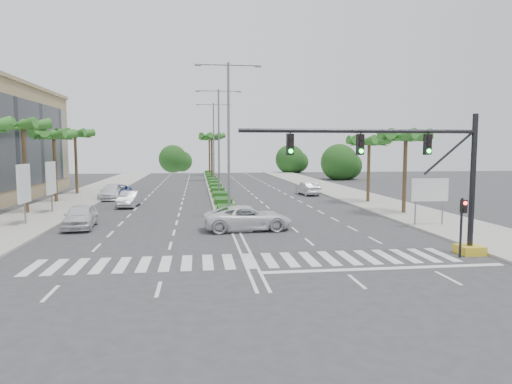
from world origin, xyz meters
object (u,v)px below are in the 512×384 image
(car_parked_d, at_px, (111,192))
(car_right, at_px, (308,188))
(car_crossing, at_px, (248,218))
(car_parked_a, at_px, (80,216))
(car_parked_c, at_px, (118,192))
(car_parked_b, at_px, (129,199))

(car_parked_d, bearing_deg, car_right, 4.16)
(car_parked_d, relative_size, car_crossing, 0.88)
(car_parked_a, xyz_separation_m, car_crossing, (11.29, -2.19, 0.01))
(car_parked_a, distance_m, car_parked_c, 19.34)
(car_parked_a, relative_size, car_right, 1.03)
(car_parked_b, relative_size, car_right, 0.96)
(car_parked_a, distance_m, car_parked_d, 18.03)
(car_parked_c, distance_m, car_crossing, 24.62)
(car_parked_b, distance_m, car_right, 21.02)
(car_parked_d, distance_m, car_crossing, 23.75)
(car_parked_d, height_order, car_right, car_right)
(car_parked_a, distance_m, car_crossing, 11.50)
(car_parked_b, height_order, car_parked_c, car_parked_b)
(car_right, bearing_deg, car_parked_b, 16.80)
(car_parked_d, relative_size, car_right, 1.13)
(car_parked_d, distance_m, car_right, 22.14)
(car_parked_a, height_order, car_parked_b, car_parked_a)
(car_parked_b, distance_m, car_parked_c, 8.38)
(car_parked_a, relative_size, car_crossing, 0.81)
(car_parked_b, relative_size, car_crossing, 0.75)
(car_parked_a, bearing_deg, car_parked_c, 87.86)
(car_parked_c, bearing_deg, car_parked_b, -73.20)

